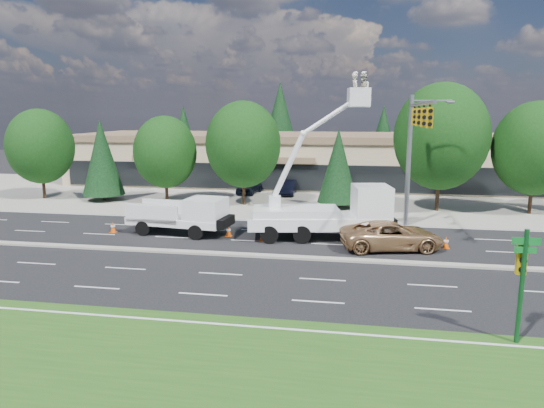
% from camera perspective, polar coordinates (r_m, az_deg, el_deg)
% --- Properties ---
extents(ground, '(140.00, 140.00, 0.00)m').
position_cam_1_polar(ground, '(27.10, -4.25, -6.06)').
color(ground, black).
rests_on(ground, ground).
extents(concrete_apron, '(140.00, 22.00, 0.01)m').
position_cam_1_polar(concrete_apron, '(46.28, 1.69, 0.94)').
color(concrete_apron, gray).
rests_on(concrete_apron, ground).
extents(grass_verge, '(140.00, 10.00, 0.01)m').
position_cam_1_polar(grass_verge, '(15.76, -16.34, -19.28)').
color(grass_verge, '#234F16').
rests_on(grass_verge, ground).
extents(road_median, '(120.00, 0.55, 0.12)m').
position_cam_1_polar(road_median, '(27.08, -4.25, -5.93)').
color(road_median, gray).
rests_on(road_median, ground).
extents(strip_mall, '(50.40, 15.40, 5.50)m').
position_cam_1_polar(strip_mall, '(55.74, 3.15, 5.50)').
color(strip_mall, tan).
rests_on(strip_mall, ground).
extents(tree_front_a, '(5.93, 5.93, 8.22)m').
position_cam_1_polar(tree_front_a, '(49.25, -25.60, 6.13)').
color(tree_front_a, '#332114').
rests_on(tree_front_a, ground).
extents(tree_front_b, '(3.70, 3.70, 7.30)m').
position_cam_1_polar(tree_front_b, '(46.13, -19.38, 5.21)').
color(tree_front_b, '#332114').
rests_on(tree_front_b, ground).
extents(tree_front_c, '(5.48, 5.48, 7.61)m').
position_cam_1_polar(tree_front_c, '(43.50, -12.46, 5.98)').
color(tree_front_c, '#332114').
rests_on(tree_front_c, ground).
extents(tree_front_d, '(6.38, 6.38, 8.85)m').
position_cam_1_polar(tree_front_d, '(41.33, -3.40, 7.00)').
color(tree_front_d, '#332114').
rests_on(tree_front_d, ground).
extents(tree_front_e, '(3.34, 3.34, 6.58)m').
position_cam_1_polar(tree_front_e, '(40.43, 7.78, 4.49)').
color(tree_front_e, '#332114').
rests_on(tree_front_e, ground).
extents(tree_front_f, '(7.35, 7.35, 10.20)m').
position_cam_1_polar(tree_front_f, '(40.78, 19.27, 7.50)').
color(tree_front_f, '#332114').
rests_on(tree_front_f, ground).
extents(tree_front_g, '(6.31, 6.31, 8.75)m').
position_cam_1_polar(tree_front_g, '(42.53, 28.58, 5.76)').
color(tree_front_g, '#332114').
rests_on(tree_front_g, ground).
extents(tree_back_a, '(4.52, 4.52, 8.90)m').
position_cam_1_polar(tree_back_a, '(71.52, -10.31, 8.02)').
color(tree_back_a, '#332114').
rests_on(tree_back_a, ground).
extents(tree_back_b, '(6.10, 6.10, 12.02)m').
position_cam_1_polar(tree_back_b, '(67.99, 0.96, 9.47)').
color(tree_back_b, '#332114').
rests_on(tree_back_b, ground).
extents(tree_back_c, '(4.49, 4.49, 8.86)m').
position_cam_1_polar(tree_back_c, '(67.35, 12.92, 7.76)').
color(tree_back_c, '#332114').
rests_on(tree_back_c, ground).
extents(tree_back_d, '(4.79, 4.79, 9.44)m').
position_cam_1_polar(tree_back_d, '(69.04, 23.01, 7.51)').
color(tree_back_d, '#332114').
rests_on(tree_back_d, ground).
extents(signal_mast, '(2.76, 10.16, 9.00)m').
position_cam_1_polar(signal_mast, '(32.49, 16.35, 7.18)').
color(signal_mast, gray).
rests_on(signal_mast, ground).
extents(street_sign_pole, '(0.90, 0.44, 4.00)m').
position_cam_1_polar(street_sign_pole, '(18.49, 27.32, -7.28)').
color(street_sign_pole, '#0D3D1B').
rests_on(street_sign_pole, ground).
extents(utility_pickup, '(6.62, 3.10, 2.45)m').
position_cam_1_polar(utility_pickup, '(31.97, -10.31, -1.76)').
color(utility_pickup, white).
rests_on(utility_pickup, ground).
extents(bucket_truck, '(9.11, 4.14, 10.22)m').
position_cam_1_polar(bucket_truck, '(30.43, 6.99, -0.09)').
color(bucket_truck, white).
rests_on(bucket_truck, ground).
extents(traffic_cone_a, '(0.40, 0.40, 0.70)m').
position_cam_1_polar(traffic_cone_a, '(33.78, -18.20, -2.62)').
color(traffic_cone_a, '#DF4B07').
rests_on(traffic_cone_a, ground).
extents(traffic_cone_b, '(0.40, 0.40, 0.70)m').
position_cam_1_polar(traffic_cone_b, '(31.20, -5.14, -3.19)').
color(traffic_cone_b, '#DF4B07').
rests_on(traffic_cone_b, ground).
extents(traffic_cone_c, '(0.40, 0.40, 0.70)m').
position_cam_1_polar(traffic_cone_c, '(29.90, -1.13, -3.76)').
color(traffic_cone_c, '#DF4B07').
rests_on(traffic_cone_c, ground).
extents(traffic_cone_d, '(0.40, 0.40, 0.70)m').
position_cam_1_polar(traffic_cone_d, '(29.83, 13.85, -4.11)').
color(traffic_cone_d, '#DF4B07').
rests_on(traffic_cone_d, ground).
extents(traffic_cone_e, '(0.40, 0.40, 0.70)m').
position_cam_1_polar(traffic_cone_e, '(30.15, 19.80, -4.28)').
color(traffic_cone_e, '#DF4B07').
rests_on(traffic_cone_e, ground).
extents(minivan, '(6.29, 3.88, 1.62)m').
position_cam_1_polar(minivan, '(28.92, 13.87, -3.61)').
color(minivan, tan).
rests_on(minivan, ground).
extents(parked_car_west, '(2.19, 4.36, 1.43)m').
position_cam_1_polar(parked_car_west, '(47.72, -2.66, 2.09)').
color(parked_car_west, black).
rests_on(parked_car_west, ground).
extents(parked_car_east, '(1.57, 4.23, 1.38)m').
position_cam_1_polar(parked_car_east, '(47.15, 1.87, 1.96)').
color(parked_car_east, black).
rests_on(parked_car_east, ground).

